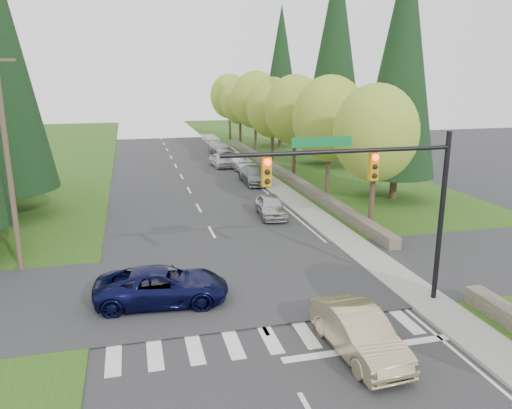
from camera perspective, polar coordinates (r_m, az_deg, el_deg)
name	(u,v)px	position (r m, az deg, el deg)	size (l,w,h in m)	color
ground	(301,395)	(15.21, 5.12, -20.87)	(120.00, 120.00, 0.00)	#28282B
grass_east	(380,200)	(37.09, 13.97, 0.55)	(14.00, 110.00, 0.06)	#2B4E14
cross_street	(240,284)	(21.94, -1.85, -9.04)	(120.00, 8.00, 0.10)	#28282B
sidewalk_east	(291,198)	(36.50, 4.00, 0.79)	(1.80, 80.00, 0.13)	gray
curb_east	(280,198)	(36.24, 2.73, 0.71)	(0.20, 80.00, 0.13)	gray
stone_wall_north	(281,172)	(44.38, 2.88, 3.69)	(0.70, 40.00, 0.70)	#4C4438
traffic_signal	(377,183)	(18.69, 13.63, 2.40)	(8.70, 0.37, 6.80)	black
utility_pole	(8,161)	(24.48, -26.50, 4.50)	(1.60, 0.24, 10.00)	#473828
decid_tree_0	(376,133)	(29.12, 13.52, 7.94)	(4.80, 4.80, 8.37)	#38281C
decid_tree_1	(330,119)	(35.46, 8.42, 9.66)	(5.20, 5.20, 8.80)	#38281C
decid_tree_2	(295,110)	(41.91, 4.46, 10.71)	(5.00, 5.00, 8.82)	#38281C
decid_tree_3	(272,108)	(48.63, 1.90, 10.99)	(5.00, 5.00, 8.55)	#38281C
decid_tree_4	(256,100)	(55.38, -0.05, 11.87)	(5.40, 5.40, 9.18)	#38281C
decid_tree_5	(240,102)	(62.16, -1.84, 11.68)	(4.80, 4.80, 8.30)	#38281C
decid_tree_6	(230,96)	(69.01, -3.04, 12.25)	(5.20, 5.20, 8.86)	#38281C
conifer_e_a	(402,59)	(36.53, 16.39, 15.66)	(5.44, 5.44, 17.80)	#38281C
conifer_e_b	(335,52)	(49.56, 9.03, 16.83)	(6.12, 6.12, 19.80)	#38281C
conifer_e_c	(281,70)	(62.36, 2.89, 15.14)	(5.10, 5.10, 16.80)	#38281C
sedan_champagne	(359,333)	(16.95, 11.67, -14.16)	(1.56, 4.47, 1.47)	tan
suv_navy	(162,286)	(20.28, -10.66, -9.14)	(2.40, 5.21, 1.45)	#0A0C34
parked_car_a	(271,206)	(31.73, 1.72, -0.16)	(1.62, 4.03, 1.37)	#B1B1B6
parked_car_b	(254,175)	(41.43, -0.19, 3.41)	(1.97, 4.86, 1.41)	slate
parked_car_c	(238,162)	(47.76, -2.12, 4.87)	(1.39, 3.99, 1.32)	#ADADB2
parked_car_d	(220,160)	(49.06, -4.12, 5.09)	(1.53, 3.81, 1.30)	silver
parked_car_e	(221,149)	(56.14, -4.00, 6.39)	(2.03, 4.99, 1.45)	#A1A1A6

